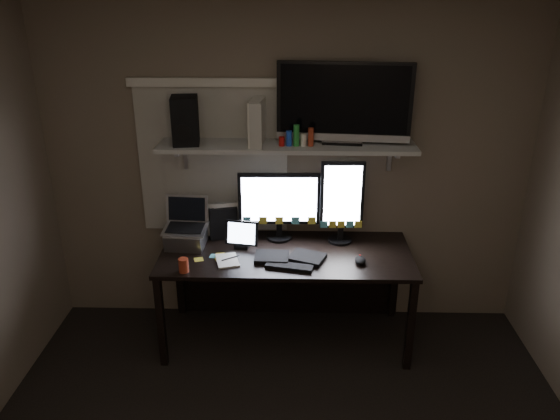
{
  "coord_description": "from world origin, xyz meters",
  "views": [
    {
      "loc": [
        0.05,
        -2.08,
        2.51
      ],
      "look_at": [
        -0.04,
        1.25,
        1.13
      ],
      "focal_mm": 35.0,
      "sensor_mm": 36.0,
      "label": 1
    }
  ],
  "objects_px": {
    "tablet": "(242,234)",
    "speaker": "(185,120)",
    "laptop": "(185,225)",
    "keyboard": "(289,257)",
    "monitor_portrait": "(342,202)",
    "game_console": "(257,122)",
    "cup": "(184,265)",
    "tv": "(344,103)",
    "mouse": "(360,260)",
    "monitor_landscape": "(279,206)",
    "desk": "(286,266)"
  },
  "relations": [
    {
      "from": "monitor_portrait",
      "to": "tv",
      "type": "bearing_deg",
      "value": 102.92
    },
    {
      "from": "monitor_landscape",
      "to": "tv",
      "type": "xyz_separation_m",
      "value": [
        0.45,
        0.0,
        0.76
      ]
    },
    {
      "from": "monitor_portrait",
      "to": "cup",
      "type": "height_order",
      "value": "monitor_portrait"
    },
    {
      "from": "monitor_portrait",
      "to": "speaker",
      "type": "distance_m",
      "value": 1.26
    },
    {
      "from": "cup",
      "to": "speaker",
      "type": "height_order",
      "value": "speaker"
    },
    {
      "from": "cup",
      "to": "keyboard",
      "type": "bearing_deg",
      "value": 15.51
    },
    {
      "from": "monitor_portrait",
      "to": "keyboard",
      "type": "bearing_deg",
      "value": -143.21
    },
    {
      "from": "laptop",
      "to": "tv",
      "type": "xyz_separation_m",
      "value": [
        1.12,
        0.16,
        0.85
      ]
    },
    {
      "from": "monitor_landscape",
      "to": "keyboard",
      "type": "relative_size",
      "value": 1.23
    },
    {
      "from": "monitor_portrait",
      "to": "tv",
      "type": "height_order",
      "value": "tv"
    },
    {
      "from": "monitor_landscape",
      "to": "mouse",
      "type": "height_order",
      "value": "monitor_landscape"
    },
    {
      "from": "monitor_landscape",
      "to": "game_console",
      "type": "xyz_separation_m",
      "value": [
        -0.15,
        -0.04,
        0.64
      ]
    },
    {
      "from": "mouse",
      "to": "tv",
      "type": "relative_size",
      "value": 0.13
    },
    {
      "from": "tablet",
      "to": "game_console",
      "type": "bearing_deg",
      "value": 56.53
    },
    {
      "from": "keyboard",
      "to": "mouse",
      "type": "relative_size",
      "value": 4.21
    },
    {
      "from": "monitor_portrait",
      "to": "mouse",
      "type": "relative_size",
      "value": 5.41
    },
    {
      "from": "speaker",
      "to": "keyboard",
      "type": "bearing_deg",
      "value": -30.04
    },
    {
      "from": "tablet",
      "to": "speaker",
      "type": "bearing_deg",
      "value": 173.25
    },
    {
      "from": "tv",
      "to": "cup",
      "type": "bearing_deg",
      "value": -146.75
    },
    {
      "from": "mouse",
      "to": "laptop",
      "type": "distance_m",
      "value": 1.28
    },
    {
      "from": "cup",
      "to": "game_console",
      "type": "xyz_separation_m",
      "value": [
        0.47,
        0.5,
        0.86
      ]
    },
    {
      "from": "keyboard",
      "to": "cup",
      "type": "relative_size",
      "value": 5.09
    },
    {
      "from": "cup",
      "to": "tv",
      "type": "height_order",
      "value": "tv"
    },
    {
      "from": "tv",
      "to": "mouse",
      "type": "bearing_deg",
      "value": -65.77
    },
    {
      "from": "monitor_portrait",
      "to": "tv",
      "type": "relative_size",
      "value": 0.69
    },
    {
      "from": "desk",
      "to": "monitor_landscape",
      "type": "height_order",
      "value": "monitor_landscape"
    },
    {
      "from": "desk",
      "to": "tv",
      "type": "distance_m",
      "value": 1.27
    },
    {
      "from": "mouse",
      "to": "game_console",
      "type": "xyz_separation_m",
      "value": [
        -0.72,
        0.34,
        0.88
      ]
    },
    {
      "from": "game_console",
      "to": "mouse",
      "type": "bearing_deg",
      "value": -18.54
    },
    {
      "from": "desk",
      "to": "speaker",
      "type": "xyz_separation_m",
      "value": [
        -0.7,
        0.07,
        1.09
      ]
    },
    {
      "from": "monitor_landscape",
      "to": "mouse",
      "type": "xyz_separation_m",
      "value": [
        0.57,
        -0.38,
        -0.24
      ]
    },
    {
      "from": "mouse",
      "to": "tablet",
      "type": "bearing_deg",
      "value": 168.36
    },
    {
      "from": "mouse",
      "to": "tablet",
      "type": "height_order",
      "value": "tablet"
    },
    {
      "from": "monitor_portrait",
      "to": "mouse",
      "type": "bearing_deg",
      "value": -73.51
    },
    {
      "from": "cup",
      "to": "tv",
      "type": "distance_m",
      "value": 1.55
    },
    {
      "from": "desk",
      "to": "laptop",
      "type": "height_order",
      "value": "laptop"
    },
    {
      "from": "speaker",
      "to": "game_console",
      "type": "bearing_deg",
      "value": -7.6
    },
    {
      "from": "monitor_portrait",
      "to": "game_console",
      "type": "xyz_separation_m",
      "value": [
        -0.61,
        -0.0,
        0.59
      ]
    },
    {
      "from": "monitor_portrait",
      "to": "game_console",
      "type": "height_order",
      "value": "game_console"
    },
    {
      "from": "laptop",
      "to": "game_console",
      "type": "xyz_separation_m",
      "value": [
        0.53,
        0.11,
        0.73
      ]
    },
    {
      "from": "desk",
      "to": "monitor_landscape",
      "type": "bearing_deg",
      "value": 115.36
    },
    {
      "from": "monitor_portrait",
      "to": "cup",
      "type": "distance_m",
      "value": 1.22
    },
    {
      "from": "monitor_landscape",
      "to": "mouse",
      "type": "distance_m",
      "value": 0.73
    },
    {
      "from": "tv",
      "to": "speaker",
      "type": "relative_size",
      "value": 2.82
    },
    {
      "from": "desk",
      "to": "monitor_landscape",
      "type": "relative_size",
      "value": 2.97
    },
    {
      "from": "monitor_portrait",
      "to": "keyboard",
      "type": "height_order",
      "value": "monitor_portrait"
    },
    {
      "from": "laptop",
      "to": "keyboard",
      "type": "bearing_deg",
      "value": -9.6
    },
    {
      "from": "monitor_landscape",
      "to": "game_console",
      "type": "height_order",
      "value": "game_console"
    },
    {
      "from": "monitor_landscape",
      "to": "monitor_portrait",
      "type": "bearing_deg",
      "value": -6.38
    },
    {
      "from": "tablet",
      "to": "game_console",
      "type": "height_order",
      "value": "game_console"
    }
  ]
}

